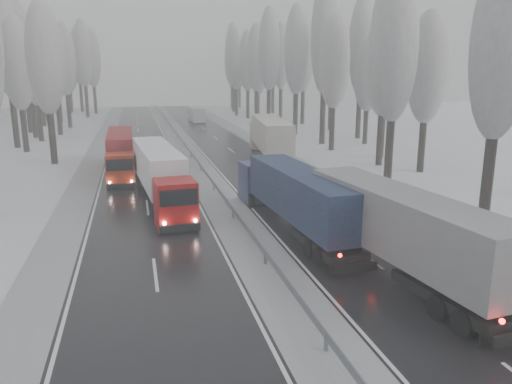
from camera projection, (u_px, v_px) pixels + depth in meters
name	position (u px, v px, depth m)	size (l,w,h in m)	color
carriageway_right	(271.00, 182.00, 42.44)	(7.50, 200.00, 0.03)	black
carriageway_left	(145.00, 188.00, 40.03)	(7.50, 200.00, 0.03)	black
median_slush	(210.00, 185.00, 41.24)	(3.00, 200.00, 0.04)	#AAAEB2
shoulder_right	(326.00, 179.00, 43.58)	(2.40, 200.00, 0.04)	#AAAEB2
shoulder_left	(80.00, 192.00, 38.89)	(2.40, 200.00, 0.04)	#AAAEB2
median_guardrail	(210.00, 178.00, 41.09)	(0.12, 200.00, 0.76)	slate
tree_16	(502.00, 44.00, 28.66)	(3.60, 3.60, 16.53)	black
tree_18	(395.00, 51.00, 39.27)	(3.60, 3.60, 16.58)	black
tree_19	(428.00, 69.00, 44.61)	(3.60, 3.60, 14.57)	black
tree_20	(385.00, 61.00, 47.86)	(3.60, 3.60, 15.71)	black
tree_21	(387.00, 43.00, 51.71)	(3.60, 3.60, 18.62)	black
tree_22	(334.00, 62.00, 57.49)	(3.60, 3.60, 15.86)	black
tree_23	(368.00, 75.00, 63.06)	(3.60, 3.60, 13.55)	black
tree_24	(325.00, 38.00, 62.12)	(3.60, 3.60, 20.49)	black
tree_25	(362.00, 46.00, 67.65)	(3.60, 3.60, 19.44)	black
tree_26	(297.00, 51.00, 71.98)	(3.60, 3.60, 18.78)	black
tree_27	(332.00, 57.00, 77.58)	(3.60, 3.60, 17.62)	black
tree_28	(269.00, 50.00, 81.67)	(3.60, 3.60, 19.62)	black
tree_29	(304.00, 57.00, 87.37)	(3.60, 3.60, 18.11)	black
tree_30	(256.00, 59.00, 91.19)	(3.60, 3.60, 17.86)	black
tree_31	(281.00, 57.00, 96.22)	(3.60, 3.60, 18.58)	black
tree_32	(248.00, 61.00, 98.38)	(3.60, 3.60, 17.33)	black
tree_33	(258.00, 71.00, 103.33)	(3.60, 3.60, 14.33)	black
tree_34	(236.00, 61.00, 104.84)	(3.60, 3.60, 17.63)	black
tree_35	(273.00, 60.00, 110.64)	(3.60, 3.60, 18.25)	black
tree_36	(233.00, 55.00, 114.05)	(3.60, 3.60, 20.23)	black
tree_37	(258.00, 66.00, 120.01)	(3.60, 3.60, 16.37)	black
tree_38	(232.00, 62.00, 124.76)	(3.60, 3.60, 17.97)	black
tree_39	(239.00, 67.00, 129.45)	(3.60, 3.60, 16.19)	black
tree_62	(45.00, 59.00, 48.58)	(3.60, 3.60, 16.04)	black
tree_64	(17.00, 64.00, 56.17)	(3.60, 3.60, 15.42)	black
tree_65	(6.00, 42.00, 58.93)	(3.60, 3.60, 19.48)	black
tree_66	(34.00, 66.00, 65.32)	(3.60, 3.60, 15.23)	black
tree_67	(28.00, 58.00, 68.50)	(3.60, 3.60, 17.09)	black
tree_68	(54.00, 60.00, 71.86)	(3.60, 3.60, 16.65)	black
tree_69	(22.00, 49.00, 74.12)	(3.60, 3.60, 19.35)	black
tree_70	(64.00, 60.00, 81.37)	(3.60, 3.60, 17.09)	black
tree_71	(37.00, 51.00, 83.68)	(3.60, 3.60, 19.61)	black
tree_72	(56.00, 68.00, 89.89)	(3.60, 3.60, 15.11)	black
tree_73	(42.00, 61.00, 92.69)	(3.60, 3.60, 17.22)	black
tree_74	(83.00, 54.00, 100.29)	(3.60, 3.60, 19.68)	black
tree_75	(38.00, 58.00, 102.13)	(3.60, 3.60, 18.60)	black
tree_76	(92.00, 59.00, 109.57)	(3.60, 3.60, 18.55)	black
tree_77	(68.00, 71.00, 112.69)	(3.60, 3.60, 14.32)	black
tree_78	(78.00, 57.00, 114.84)	(3.60, 3.60, 19.55)	black
tree_79	(68.00, 64.00, 118.35)	(3.60, 3.60, 17.07)	black
truck_grey_tarp	(386.00, 222.00, 23.13)	(4.27, 15.66, 3.98)	#45454A
truck_blue_box	(293.00, 194.00, 29.18)	(3.30, 14.70, 3.74)	navy
truck_cream_box	(269.00, 135.00, 53.33)	(4.83, 17.10, 4.35)	#A49C91
box_truck_distant	(197.00, 115.00, 92.74)	(2.43, 7.33, 2.72)	silver
truck_red_white	(160.00, 171.00, 35.48)	(3.58, 15.09, 3.84)	#9D0808
truck_red_red	(120.00, 150.00, 46.19)	(2.38, 14.12, 3.61)	#A82009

